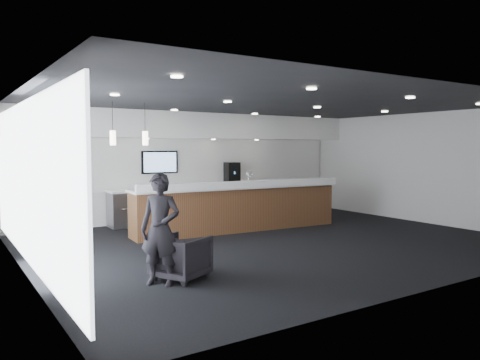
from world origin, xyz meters
TOP-DOWN VIEW (x-y plane):
  - ground at (0.00, 0.00)m, footprint 10.00×10.00m
  - ceiling at (0.00, 0.00)m, footprint 10.00×8.00m
  - back_wall at (0.00, 4.00)m, footprint 10.00×0.02m
  - left_wall at (-5.00, 0.00)m, footprint 0.02×8.00m
  - right_wall at (5.00, 0.00)m, footprint 0.02×8.00m
  - soffit_bulkhead at (0.00, 3.55)m, footprint 10.00×0.90m
  - alcove_panel at (0.00, 3.97)m, footprint 9.80×0.06m
  - window_blinds_wall at (-4.96, 0.00)m, footprint 0.04×7.36m
  - back_credenza at (-0.00, 3.64)m, footprint 5.06×0.66m
  - wall_tv at (-1.00, 3.91)m, footprint 1.05×0.08m
  - pendant_left at (-2.40, 0.80)m, footprint 0.12×0.12m
  - pendant_right at (-3.10, 0.80)m, footprint 0.12×0.12m
  - ceiling_can_lights at (0.00, 0.00)m, footprint 7.00×5.00m
  - service_counter at (0.08, 1.59)m, footprint 5.45×1.26m
  - coffee_machine at (1.21, 3.70)m, footprint 0.44×0.53m
  - info_sign_left at (0.68, 3.52)m, footprint 0.15×0.03m
  - info_sign_right at (1.22, 3.51)m, footprint 0.17×0.07m
  - armchair at (-2.99, -1.52)m, footprint 1.01×1.00m
  - lounge_guest at (-3.38, -1.64)m, footprint 0.72×0.72m
  - cup_0 at (1.81, 3.50)m, footprint 0.11×0.11m
  - cup_1 at (1.67, 3.50)m, footprint 0.15×0.15m
  - cup_2 at (1.53, 3.50)m, footprint 0.13×0.13m
  - cup_3 at (1.39, 3.50)m, footprint 0.14×0.14m
  - cup_4 at (1.25, 3.50)m, footprint 0.15×0.15m
  - cup_5 at (1.11, 3.50)m, footprint 0.12×0.12m
  - cup_6 at (0.97, 3.50)m, footprint 0.15×0.15m

SIDE VIEW (x-z plane):
  - ground at x=0.00m, z-range 0.00..0.00m
  - armchair at x=-2.99m, z-range 0.00..0.69m
  - back_credenza at x=0.00m, z-range 0.00..0.95m
  - service_counter at x=0.08m, z-range -0.17..1.32m
  - lounge_guest at x=-3.38m, z-range 0.00..1.68m
  - cup_0 at x=1.81m, z-range 0.95..1.05m
  - cup_1 at x=1.67m, z-range 0.95..1.05m
  - cup_2 at x=1.53m, z-range 0.95..1.05m
  - cup_3 at x=1.39m, z-range 0.95..1.05m
  - cup_4 at x=1.25m, z-range 0.95..1.05m
  - cup_5 at x=1.11m, z-range 0.95..1.05m
  - cup_6 at x=0.97m, z-range 0.95..1.05m
  - info_sign_left at x=0.68m, z-range 0.95..1.16m
  - info_sign_right at x=1.22m, z-range 0.95..1.17m
  - coffee_machine at x=1.21m, z-range 0.95..1.61m
  - back_wall at x=0.00m, z-range 0.00..3.00m
  - left_wall at x=-5.00m, z-range 0.00..3.00m
  - right_wall at x=5.00m, z-range 0.00..3.00m
  - window_blinds_wall at x=-4.96m, z-range 0.23..2.77m
  - alcove_panel at x=0.00m, z-range 0.90..2.30m
  - wall_tv at x=-1.00m, z-range 1.34..1.96m
  - pendant_left at x=-2.40m, z-range 2.10..2.40m
  - pendant_right at x=-3.10m, z-range 2.10..2.40m
  - soffit_bulkhead at x=0.00m, z-range 2.30..3.00m
  - ceiling_can_lights at x=0.00m, z-range 2.96..2.98m
  - ceiling at x=0.00m, z-range 2.99..3.01m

